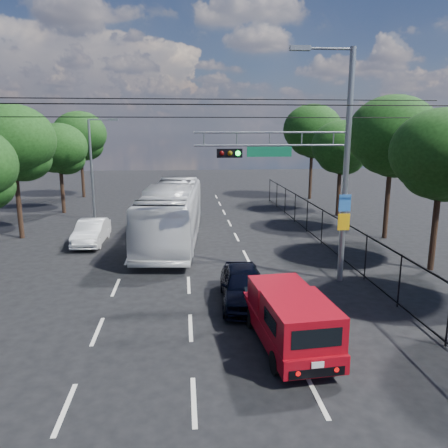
{
  "coord_description": "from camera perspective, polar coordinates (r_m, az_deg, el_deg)",
  "views": [
    {
      "loc": [
        -0.15,
        -9.33,
        6.4
      ],
      "look_at": [
        1.39,
        7.02,
        2.8
      ],
      "focal_mm": 35.0,
      "sensor_mm": 36.0,
      "label": 1
    }
  ],
  "objects": [
    {
      "name": "streetlight_left",
      "position": [
        32.03,
        -16.65,
        7.45
      ],
      "size": [
        2.09,
        0.22,
        7.08
      ],
      "color": "slate",
      "rests_on": "ground"
    },
    {
      "name": "tree_right_e",
      "position": [
        41.08,
        11.49,
        11.47
      ],
      "size": [
        5.28,
        5.28,
        8.58
      ],
      "color": "black",
      "rests_on": "ground"
    },
    {
      "name": "ground",
      "position": [
        11.32,
        -3.97,
        -22.11
      ],
      "size": [
        120.0,
        120.0,
        0.0
      ],
      "primitive_type": "plane",
      "color": "black",
      "rests_on": "ground"
    },
    {
      "name": "white_van",
      "position": [
        25.76,
        -16.93,
        -1.01
      ],
      "size": [
        1.54,
        4.19,
        1.37
      ],
      "primitive_type": "imported",
      "rotation": [
        0.0,
        0.0,
        -0.02
      ],
      "color": "white",
      "rests_on": "ground"
    },
    {
      "name": "navy_hatchback",
      "position": [
        16.38,
        2.52,
        -7.99
      ],
      "size": [
        1.9,
        4.23,
        1.41
      ],
      "primitive_type": "imported",
      "rotation": [
        0.0,
        0.0,
        -0.06
      ],
      "color": "black",
      "rests_on": "ground"
    },
    {
      "name": "signal_mast",
      "position": [
        18.19,
        12.14,
        8.44
      ],
      "size": [
        6.43,
        0.39,
        9.5
      ],
      "color": "slate",
      "rests_on": "ground"
    },
    {
      "name": "red_pickup",
      "position": [
        13.29,
        8.51,
        -11.98
      ],
      "size": [
        2.12,
        4.92,
        1.78
      ],
      "color": "black",
      "rests_on": "ground"
    },
    {
      "name": "tree_right_c",
      "position": [
        27.15,
        21.12,
        10.14
      ],
      "size": [
        5.1,
        5.1,
        8.29
      ],
      "color": "black",
      "rests_on": "ground"
    },
    {
      "name": "tree_right_b",
      "position": [
        21.63,
        26.57,
        7.51
      ],
      "size": [
        4.5,
        4.5,
        7.31
      ],
      "color": "black",
      "rests_on": "ground"
    },
    {
      "name": "tree_right_d",
      "position": [
        33.46,
        15.04,
        9.3
      ],
      "size": [
        4.32,
        4.32,
        7.02
      ],
      "color": "black",
      "rests_on": "ground"
    },
    {
      "name": "fence_right",
      "position": [
        23.48,
        14.04,
        -1.23
      ],
      "size": [
        0.06,
        34.03,
        2.0
      ],
      "color": "black",
      "rests_on": "ground"
    },
    {
      "name": "tree_left_d",
      "position": [
        35.61,
        -20.67,
        8.87
      ],
      "size": [
        4.2,
        4.2,
        6.83
      ],
      "color": "black",
      "rests_on": "ground"
    },
    {
      "name": "white_bus",
      "position": [
        25.05,
        -6.82,
        1.36
      ],
      "size": [
        3.74,
        12.08,
        3.31
      ],
      "primitive_type": "imported",
      "rotation": [
        0.0,
        0.0,
        -0.08
      ],
      "color": "silver",
      "rests_on": "ground"
    },
    {
      "name": "utility_wires",
      "position": [
        18.18,
        -5.08,
        14.94
      ],
      "size": [
        22.0,
        5.04,
        0.74
      ],
      "color": "black",
      "rests_on": "ground"
    },
    {
      "name": "tree_left_e",
      "position": [
        43.4,
        -18.27,
        10.6
      ],
      "size": [
        4.92,
        4.92,
        7.99
      ],
      "color": "black",
      "rests_on": "ground"
    },
    {
      "name": "tree_left_c",
      "position": [
        28.08,
        -25.8,
        9.1
      ],
      "size": [
        4.8,
        4.8,
        7.8
      ],
      "color": "black",
      "rests_on": "ground"
    },
    {
      "name": "lane_markings",
      "position": [
        24.19,
        -4.85,
        -3.01
      ],
      "size": [
        6.12,
        38.0,
        0.01
      ],
      "color": "beige",
      "rests_on": "ground"
    }
  ]
}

